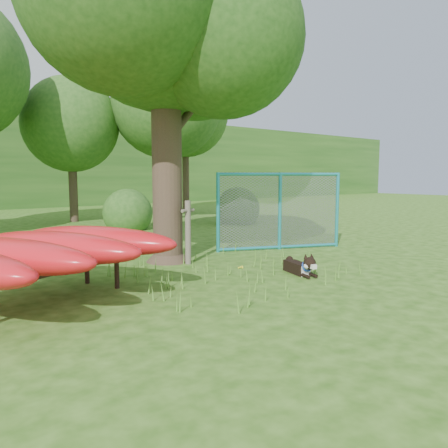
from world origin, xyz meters
TOP-DOWN VIEW (x-y plane):
  - ground at (0.00, 0.00)m, footprint 80.00×80.00m
  - oak_tree at (-0.10, 2.97)m, footprint 6.57×5.72m
  - wooden_post at (0.14, 2.39)m, footprint 0.39×0.18m
  - kayak_rack at (-3.46, 1.27)m, footprint 4.48×4.03m
  - husky_dog at (1.27, 0.07)m, footprint 0.51×1.04m
  - fence_section at (3.17, 2.47)m, footprint 3.26×1.50m
  - wildflower_clump at (0.17, 0.64)m, footprint 0.11×0.11m
  - bg_tree_c at (1.50, 13.00)m, footprint 4.00×4.00m
  - bg_tree_d at (5.00, 11.00)m, footprint 4.80×4.80m
  - bg_tree_e at (8.00, 14.00)m, footprint 4.60×4.60m
  - shrub_right at (6.50, 8.00)m, footprint 1.80×1.80m
  - shrub_mid at (2.00, 9.00)m, footprint 1.80×1.80m

SIDE VIEW (x-z plane):
  - ground at x=0.00m, z-range 0.00..0.00m
  - shrub_right at x=6.50m, z-range -0.90..0.90m
  - shrub_mid at x=2.00m, z-range -0.90..0.90m
  - husky_dog at x=1.27m, z-range -0.07..0.41m
  - wildflower_clump at x=0.17m, z-range 0.07..0.30m
  - wooden_post at x=0.14m, z-range 0.04..1.46m
  - kayak_rack at x=-3.46m, z-range 0.29..1.38m
  - fence_section at x=3.17m, z-range -0.68..2.74m
  - bg_tree_c at x=1.50m, z-range 1.05..7.17m
  - bg_tree_d at x=5.00m, z-range 1.33..8.83m
  - bg_tree_e at x=8.00m, z-range 1.46..9.01m
  - oak_tree at x=-0.10m, z-range 1.41..9.86m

